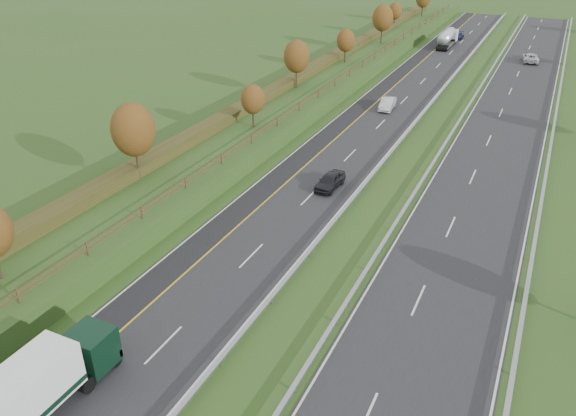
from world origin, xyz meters
name	(u,v)px	position (x,y,z in m)	size (l,w,h in m)	color
ground	(423,142)	(8.00, 55.00, 0.00)	(400.00, 400.00, 0.00)	#2C4E1B
near_carriageway	(374,121)	(0.00, 60.00, 0.02)	(10.50, 200.00, 0.04)	#232326
far_carriageway	(500,139)	(16.50, 60.00, 0.02)	(10.50, 200.00, 0.04)	#232326
hard_shoulder	(348,117)	(-3.75, 60.00, 0.02)	(3.00, 200.00, 0.04)	black
lane_markings	(420,128)	(6.40, 59.88, 0.05)	(26.75, 200.00, 0.01)	silver
embankment_left	(288,102)	(-13.00, 60.00, 1.00)	(12.00, 200.00, 2.00)	#2C4E1B
hedge_left	(275,89)	(-15.00, 60.00, 2.55)	(2.20, 180.00, 1.10)	#2E3315
fence_left	(316,95)	(-8.50, 59.59, 2.73)	(0.12, 189.06, 1.20)	#422B19
median_barrier_near	(416,123)	(5.70, 60.00, 0.61)	(0.32, 200.00, 0.71)	#93959B
median_barrier_far	(455,128)	(10.80, 60.00, 0.61)	(0.32, 200.00, 0.71)	#93959B
outer_barrier_far	(551,142)	(22.30, 60.00, 0.62)	(0.32, 200.00, 0.71)	#93959B
trees_left	(280,70)	(-12.64, 56.63, 6.37)	(6.64, 164.30, 7.66)	#2D2116
road_tanker	(448,38)	(-0.76, 112.46, 1.86)	(2.40, 11.22, 3.46)	silver
car_dark_near	(330,181)	(2.35, 37.82, 0.84)	(1.89, 4.69, 1.60)	black
car_silver_mid	(387,104)	(0.15, 65.72, 0.86)	(1.73, 4.96, 1.64)	silver
car_small_far	(459,36)	(0.01, 121.80, 0.70)	(1.84, 4.54, 1.32)	#161F47
car_oncoming	(530,58)	(16.34, 105.13, 0.86)	(2.73, 5.91, 1.64)	silver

